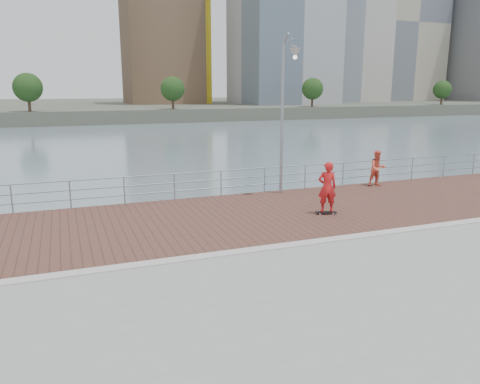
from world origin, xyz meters
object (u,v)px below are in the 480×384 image
object	(u,v)px
skateboarder	(327,187)
bystander	(377,168)
guardrail	(198,182)
street_lamp	(288,88)

from	to	relation	value
skateboarder	bystander	world-z (taller)	skateboarder
guardrail	skateboarder	xyz separation A→B (m)	(3.68, -4.31, 0.35)
guardrail	skateboarder	distance (m)	5.68
guardrail	bystander	size ratio (longest dim) A/B	23.11
street_lamp	skateboarder	distance (m)	4.87
guardrail	bystander	bearing A→B (deg)	-4.92
skateboarder	bystander	size ratio (longest dim) A/B	1.11
street_lamp	skateboarder	world-z (taller)	street_lamp
bystander	skateboarder	bearing A→B (deg)	-136.79
guardrail	skateboarder	size ratio (longest dim) A/B	20.84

